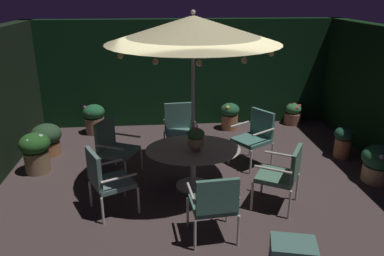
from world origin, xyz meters
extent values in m
cube|color=#443534|center=(0.00, 0.00, -0.01)|extent=(7.47, 6.60, 0.02)
cube|color=black|center=(0.00, 3.15, 1.26)|extent=(7.47, 0.30, 2.52)
cylinder|color=silver|center=(-0.14, -0.17, 0.01)|extent=(0.57, 0.57, 0.03)
cylinder|color=silver|center=(-0.14, -0.17, 0.34)|extent=(0.09, 0.09, 0.67)
ellipsoid|color=#B1AA9C|center=(-0.14, -0.17, 0.69)|extent=(1.57, 1.29, 0.03)
cylinder|color=beige|center=(-0.14, -0.17, 1.27)|extent=(0.06, 0.06, 2.54)
cone|color=beige|center=(-0.14, -0.17, 2.60)|extent=(2.62, 2.62, 0.40)
sphere|color=beige|center=(-0.14, -0.17, 2.84)|extent=(0.07, 0.07, 0.07)
sphere|color=#F9DB8C|center=(1.02, -0.22, 2.32)|extent=(0.08, 0.08, 0.08)
sphere|color=#F9DB8C|center=(0.84, 0.46, 2.32)|extent=(0.08, 0.08, 0.08)
sphere|color=#F9DB8C|center=(0.48, 0.81, 2.32)|extent=(0.08, 0.08, 0.08)
sphere|color=#F9DB8C|center=(-0.14, 1.00, 2.32)|extent=(0.08, 0.08, 0.08)
sphere|color=#F9DB8C|center=(-0.70, 0.86, 2.32)|extent=(0.08, 0.08, 0.08)
sphere|color=#F9DB8C|center=(-1.15, 0.43, 2.32)|extent=(0.08, 0.08, 0.08)
sphere|color=#F9DB8C|center=(-1.31, -0.13, 2.32)|extent=(0.08, 0.08, 0.08)
sphere|color=#F9DB8C|center=(-1.17, -0.73, 2.32)|extent=(0.08, 0.08, 0.08)
sphere|color=#F9DB8C|center=(-0.71, -1.20, 2.32)|extent=(0.08, 0.08, 0.08)
sphere|color=#F9DB8C|center=(-0.18, -1.34, 2.32)|extent=(0.08, 0.08, 0.08)
sphere|color=#F9DB8C|center=(0.40, -1.21, 2.32)|extent=(0.08, 0.08, 0.08)
sphere|color=#F9DB8C|center=(0.89, -0.72, 2.32)|extent=(0.08, 0.08, 0.08)
cylinder|color=tan|center=(-0.11, -0.27, 0.75)|extent=(0.12, 0.12, 0.09)
cylinder|color=tan|center=(-0.11, -0.27, 0.87)|extent=(0.26, 0.26, 0.14)
ellipsoid|color=#377232|center=(-0.11, -0.27, 1.00)|extent=(0.28, 0.28, 0.17)
sphere|color=#D75067|center=(-0.11, -0.27, 1.06)|extent=(0.10, 0.10, 0.10)
cylinder|color=beige|center=(0.67, -0.98, 0.23)|extent=(0.04, 0.04, 0.46)
cylinder|color=beige|center=(0.96, -0.49, 0.23)|extent=(0.04, 0.04, 0.46)
cylinder|color=beige|center=(1.15, -1.27, 0.23)|extent=(0.04, 0.04, 0.46)
cylinder|color=beige|center=(1.45, -0.77, 0.23)|extent=(0.04, 0.04, 0.46)
cube|color=#4C755C|center=(1.06, -0.88, 0.49)|extent=(0.76, 0.76, 0.07)
cube|color=#4C755C|center=(1.29, -1.01, 0.76)|extent=(0.33, 0.51, 0.46)
cylinder|color=beige|center=(0.91, -1.12, 0.74)|extent=(0.48, 0.30, 0.04)
cylinder|color=beige|center=(1.20, -0.63, 0.74)|extent=(0.48, 0.30, 0.04)
cylinder|color=beige|center=(0.93, 0.19, 0.23)|extent=(0.04, 0.04, 0.46)
cylinder|color=beige|center=(0.62, 0.67, 0.23)|extent=(0.04, 0.04, 0.46)
cylinder|color=beige|center=(1.42, 0.51, 0.23)|extent=(0.04, 0.04, 0.46)
cylinder|color=beige|center=(1.11, 0.98, 0.23)|extent=(0.04, 0.04, 0.46)
cube|color=#427569|center=(1.02, 0.59, 0.49)|extent=(0.78, 0.77, 0.07)
cube|color=#427569|center=(1.25, 0.74, 0.78)|extent=(0.35, 0.49, 0.50)
cylinder|color=beige|center=(1.18, 0.35, 0.75)|extent=(0.48, 0.33, 0.04)
cylinder|color=beige|center=(0.87, 0.82, 0.75)|extent=(0.48, 0.33, 0.04)
cylinder|color=beige|center=(0.05, 0.98, 0.20)|extent=(0.04, 0.04, 0.40)
cylinder|color=beige|center=(-0.54, 0.92, 0.20)|extent=(0.04, 0.04, 0.40)
cylinder|color=beige|center=(0.00, 1.50, 0.20)|extent=(0.04, 0.04, 0.40)
cylinder|color=beige|center=(-0.59, 1.45, 0.20)|extent=(0.04, 0.04, 0.40)
cube|color=#467367|center=(-0.27, 1.21, 0.44)|extent=(0.62, 0.57, 0.07)
cube|color=#467367|center=(-0.29, 1.46, 0.74)|extent=(0.57, 0.11, 0.53)
cylinder|color=beige|center=(0.02, 1.24, 0.66)|extent=(0.08, 0.51, 0.04)
cylinder|color=beige|center=(-0.56, 1.19, 0.66)|extent=(0.08, 0.51, 0.04)
cylinder|color=silver|center=(-1.03, 0.57, 0.20)|extent=(0.04, 0.04, 0.40)
cylinder|color=silver|center=(-1.28, 0.02, 0.20)|extent=(0.04, 0.04, 0.40)
cylinder|color=silver|center=(-1.53, 0.80, 0.20)|extent=(0.04, 0.04, 0.40)
cylinder|color=silver|center=(-1.79, 0.26, 0.20)|extent=(0.04, 0.04, 0.40)
cube|color=slate|center=(-1.41, 0.41, 0.44)|extent=(0.75, 0.76, 0.07)
cube|color=slate|center=(-1.65, 0.53, 0.74)|extent=(0.30, 0.55, 0.52)
cylinder|color=silver|center=(-1.28, 0.69, 0.64)|extent=(0.50, 0.26, 0.04)
cylinder|color=silver|center=(-1.53, 0.14, 0.64)|extent=(0.50, 0.26, 0.04)
cylinder|color=silver|center=(-1.27, -0.41, 0.21)|extent=(0.04, 0.04, 0.42)
cylinder|color=silver|center=(-1.02, -0.91, 0.21)|extent=(0.04, 0.04, 0.42)
cylinder|color=silver|center=(-1.76, -0.65, 0.21)|extent=(0.04, 0.04, 0.42)
cylinder|color=silver|center=(-1.52, -1.16, 0.21)|extent=(0.04, 0.04, 0.42)
cube|color=slate|center=(-1.39, -0.78, 0.46)|extent=(0.73, 0.73, 0.07)
cube|color=slate|center=(-1.63, -0.90, 0.75)|extent=(0.29, 0.51, 0.52)
cylinder|color=silver|center=(-1.52, -0.53, 0.66)|extent=(0.49, 0.26, 0.04)
cylinder|color=silver|center=(-1.27, -1.04, 0.66)|extent=(0.49, 0.26, 0.04)
cylinder|color=beige|center=(-0.33, -1.32, 0.23)|extent=(0.04, 0.04, 0.45)
cylinder|color=beige|center=(0.24, -1.26, 0.23)|extent=(0.04, 0.04, 0.45)
cylinder|color=beige|center=(-0.28, -1.85, 0.23)|extent=(0.04, 0.04, 0.45)
cylinder|color=beige|center=(0.29, -1.80, 0.23)|extent=(0.04, 0.04, 0.45)
cube|color=#44735E|center=(-0.02, -1.56, 0.49)|extent=(0.60, 0.58, 0.07)
cube|color=#44735E|center=(0.01, -1.82, 0.75)|extent=(0.55, 0.11, 0.46)
cylinder|color=beige|center=(-0.30, -1.59, 0.69)|extent=(0.08, 0.52, 0.04)
cylinder|color=beige|center=(0.27, -1.53, 0.69)|extent=(0.08, 0.52, 0.04)
cylinder|color=silver|center=(0.62, -2.13, 0.17)|extent=(0.03, 0.03, 0.34)
cylinder|color=silver|center=(1.10, -2.25, 0.17)|extent=(0.03, 0.03, 0.34)
cube|color=#476E62|center=(0.82, -2.36, 0.38)|extent=(0.60, 0.50, 0.08)
cylinder|color=tan|center=(3.06, -0.27, 0.15)|extent=(0.49, 0.49, 0.29)
ellipsoid|color=#235A35|center=(3.06, -0.27, 0.45)|extent=(0.58, 0.58, 0.41)
sphere|color=silver|center=(2.97, -0.05, 0.49)|extent=(0.09, 0.09, 0.09)
sphere|color=silver|center=(2.96, -0.47, 0.55)|extent=(0.09, 0.09, 0.09)
cylinder|color=#A5673F|center=(-2.94, 1.42, 0.14)|extent=(0.48, 0.48, 0.27)
ellipsoid|color=#284429|center=(-2.94, 1.42, 0.43)|extent=(0.59, 0.59, 0.42)
sphere|color=orange|center=(-2.79, 1.41, 0.57)|extent=(0.08, 0.08, 0.08)
sphere|color=orange|center=(-3.08, 1.58, 0.52)|extent=(0.09, 0.09, 0.09)
sphere|color=orange|center=(-3.01, 1.27, 0.45)|extent=(0.10, 0.10, 0.10)
cylinder|color=#9E644F|center=(2.62, 2.78, 0.14)|extent=(0.41, 0.41, 0.28)
ellipsoid|color=#2E6938|center=(2.62, 2.78, 0.38)|extent=(0.38, 0.38, 0.27)
sphere|color=red|center=(2.78, 2.80, 0.46)|extent=(0.08, 0.08, 0.08)
sphere|color=red|center=(2.67, 2.88, 0.46)|extent=(0.10, 0.10, 0.10)
sphere|color=#D23B35|center=(2.55, 2.87, 0.45)|extent=(0.10, 0.10, 0.10)
sphere|color=red|center=(2.49, 2.71, 0.39)|extent=(0.06, 0.06, 0.06)
sphere|color=red|center=(2.65, 2.65, 0.45)|extent=(0.09, 0.09, 0.09)
cylinder|color=#A76B44|center=(0.99, 2.57, 0.18)|extent=(0.39, 0.39, 0.36)
ellipsoid|color=#215430|center=(0.99, 2.57, 0.48)|extent=(0.45, 0.45, 0.31)
sphere|color=#E1D44A|center=(1.10, 2.55, 0.50)|extent=(0.11, 0.11, 0.11)
sphere|color=#F0BC4F|center=(0.94, 2.66, 0.58)|extent=(0.08, 0.08, 0.08)
sphere|color=#F7C951|center=(0.91, 2.42, 0.58)|extent=(0.10, 0.10, 0.10)
cylinder|color=olive|center=(-2.93, 0.64, 0.20)|extent=(0.44, 0.44, 0.41)
ellipsoid|color=#23541F|center=(-2.93, 0.64, 0.56)|extent=(0.54, 0.54, 0.38)
sphere|color=silver|center=(-2.80, 0.63, 0.69)|extent=(0.10, 0.10, 0.10)
sphere|color=silver|center=(-3.04, 0.79, 0.57)|extent=(0.08, 0.08, 0.08)
sphere|color=silver|center=(-2.98, 0.48, 0.67)|extent=(0.07, 0.07, 0.07)
cylinder|color=#87654C|center=(-2.17, 2.58, 0.19)|extent=(0.44, 0.44, 0.38)
ellipsoid|color=#1F5A32|center=(-2.17, 2.58, 0.51)|extent=(0.49, 0.49, 0.34)
sphere|color=#A7427C|center=(-1.99, 2.57, 0.55)|extent=(0.10, 0.10, 0.10)
sphere|color=#A94383|center=(-2.09, 2.74, 0.52)|extent=(0.10, 0.10, 0.10)
sphere|color=#B5427D|center=(-2.29, 2.71, 0.52)|extent=(0.09, 0.09, 0.09)
sphere|color=#AA3A73|center=(-2.37, 2.61, 0.62)|extent=(0.07, 0.07, 0.07)
sphere|color=#B43788|center=(-2.24, 2.39, 0.53)|extent=(0.09, 0.09, 0.09)
sphere|color=#B62B87|center=(-2.08, 2.40, 0.53)|extent=(0.07, 0.07, 0.07)
cylinder|color=#A96B45|center=(2.92, 0.75, 0.19)|extent=(0.32, 0.32, 0.39)
ellipsoid|color=#1A472E|center=(2.92, 0.75, 0.49)|extent=(0.38, 0.38, 0.27)
sphere|color=#E03543|center=(3.07, 0.72, 0.54)|extent=(0.07, 0.07, 0.07)
sphere|color=#C42546|center=(2.94, 0.85, 0.54)|extent=(0.07, 0.07, 0.07)
sphere|color=red|center=(2.84, 0.77, 0.54)|extent=(0.10, 0.10, 0.10)
sphere|color=red|center=(2.91, 0.62, 0.53)|extent=(0.09, 0.09, 0.09)
camera|label=1|loc=(-0.68, -5.85, 3.15)|focal=35.36mm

